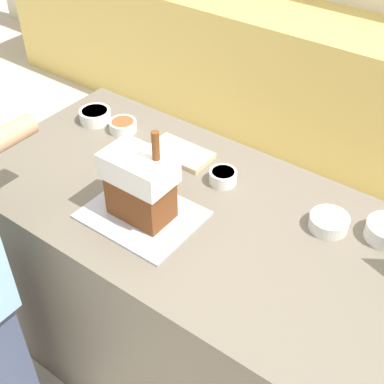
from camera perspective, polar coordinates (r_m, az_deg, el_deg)
ground_plane at (r=2.47m, az=2.00°, el=-19.02°), size 12.00×12.00×0.00m
kitchen_island at (r=2.08m, az=2.29°, el=-12.32°), size 1.82×0.81×0.94m
baking_tray at (r=1.75m, az=-5.33°, el=-2.43°), size 0.36×0.29×0.01m
gingerbread_house at (r=1.67m, az=-5.57°, el=0.81°), size 0.22×0.14×0.33m
candy_bowl_behind_tray at (r=1.74m, az=14.41°, el=-3.09°), size 0.13×0.13×0.05m
candy_bowl_center_rear at (r=2.15m, az=-7.39°, el=7.05°), size 0.11×0.11×0.04m
candy_bowl_far_right at (r=2.23m, az=-10.30°, el=8.06°), size 0.13×0.13×0.05m
candy_bowl_far_left at (r=1.87m, az=3.32°, el=1.68°), size 0.10×0.10×0.05m
cookbook at (r=2.00m, az=-1.27°, el=4.21°), size 0.24×0.13×0.02m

